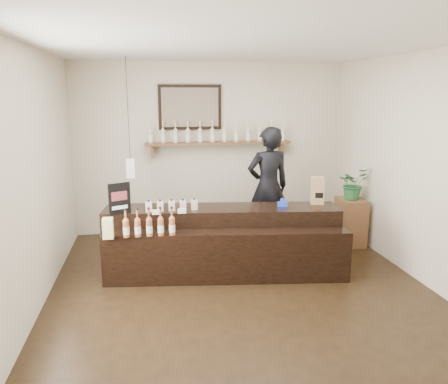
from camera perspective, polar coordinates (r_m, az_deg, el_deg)
ground at (r=5.35m, az=2.30°, el=-12.70°), size 5.00×5.00×0.00m
room_shell at (r=4.86m, az=2.48°, el=5.74°), size 5.00×5.00×5.00m
back_wall_decor at (r=7.17m, az=-2.73°, el=8.40°), size 2.66×0.96×1.69m
counter at (r=5.70m, az=-0.17°, el=-6.66°), size 3.08×1.18×1.00m
promo_sign at (r=5.48m, az=-13.49°, el=-0.83°), size 0.26×0.13×0.39m
paper_bag at (r=5.95m, az=12.12°, el=0.18°), size 0.19×0.16×0.37m
tape_dispenser at (r=5.76m, az=7.66°, el=-1.49°), size 0.14×0.09×0.11m
side_cabinet at (r=7.04m, az=16.17°, el=-3.74°), size 0.38×0.51×0.72m
potted_plant at (r=6.89m, az=16.48°, el=1.07°), size 0.55×0.52×0.48m
shopkeeper at (r=6.63m, az=5.79°, el=1.68°), size 0.81×0.59×2.06m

